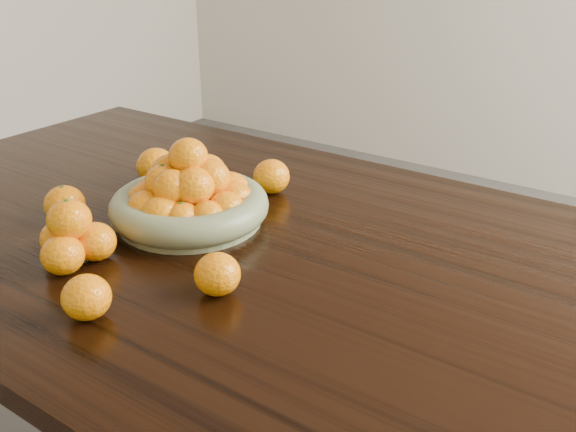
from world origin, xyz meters
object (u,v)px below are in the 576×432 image
Objects in this scene: dining_table at (286,294)px; loose_orange_0 at (65,204)px; fruit_bowl at (189,198)px; orange_pyramid at (72,238)px.

dining_table is 25.62× the size of loose_orange_0.
dining_table is 0.26m from fruit_bowl.
fruit_bowl is at bearing 77.96° from orange_pyramid.
dining_table is at bearing 41.66° from orange_pyramid.
fruit_bowl reaches higher than loose_orange_0.
fruit_bowl is 3.90× the size of loose_orange_0.
loose_orange_0 reaches higher than dining_table.
orange_pyramid is 1.72× the size of loose_orange_0.
fruit_bowl reaches higher than orange_pyramid.
fruit_bowl is at bearing -177.98° from dining_table.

